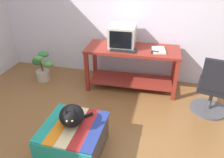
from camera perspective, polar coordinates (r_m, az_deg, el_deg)
ground_plane at (r=2.77m, az=-4.86°, el=-18.61°), size 14.00×14.00×0.00m
back_wall at (r=3.91m, az=4.54°, el=18.33°), size 8.00×0.10×2.60m
desk at (r=3.71m, az=5.11°, el=4.53°), size 1.52×0.67×0.72m
tv_monitor at (r=3.65m, az=2.71°, el=10.88°), size 0.44×0.48×0.34m
keyboard at (r=3.51m, az=2.91°, el=7.42°), size 0.40×0.15×0.02m
book at (r=3.56m, az=11.79°, el=7.22°), size 0.24×0.30×0.03m
ottoman_with_blanket at (r=2.71m, az=-9.60°, el=-14.59°), size 0.68×0.69×0.37m
cat at (r=2.53m, az=-10.25°, el=-9.19°), size 0.36×0.40×0.30m
potted_plant at (r=4.22m, az=-17.21°, el=2.86°), size 0.44×0.39×0.53m
office_chair at (r=3.43m, az=24.38°, el=-2.53°), size 0.52×0.52×0.89m
stapler at (r=3.46m, az=10.90°, el=6.72°), size 0.11×0.04×0.04m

